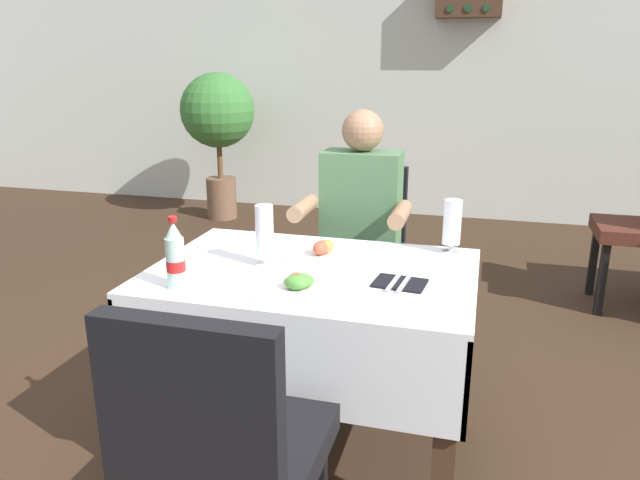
% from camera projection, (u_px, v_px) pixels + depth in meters
% --- Properties ---
extents(ground_plane, '(11.00, 11.00, 0.00)m').
position_uv_depth(ground_plane, '(279.00, 475.00, 2.22)').
color(ground_plane, '#382619').
extents(back_wall, '(11.00, 0.12, 3.02)m').
position_uv_depth(back_wall, '(421.00, 54.00, 5.54)').
color(back_wall, silver).
rests_on(back_wall, ground).
extents(main_dining_table, '(1.15, 0.80, 0.75)m').
position_uv_depth(main_dining_table, '(313.00, 314.00, 2.21)').
color(main_dining_table, white).
rests_on(main_dining_table, ground).
extents(chair_far_diner_seat, '(0.44, 0.50, 0.97)m').
position_uv_depth(chair_far_diner_seat, '(358.00, 255.00, 2.94)').
color(chair_far_diner_seat, black).
rests_on(chair_far_diner_seat, ground).
extents(chair_near_camera_side, '(0.44, 0.50, 0.97)m').
position_uv_depth(chair_near_camera_side, '(224.00, 449.00, 1.48)').
color(chair_near_camera_side, black).
rests_on(chair_near_camera_side, ground).
extents(seated_diner_far, '(0.50, 0.46, 1.26)m').
position_uv_depth(seated_diner_far, '(358.00, 230.00, 2.79)').
color(seated_diner_far, '#282D42').
rests_on(seated_diner_far, ground).
extents(plate_near_camera, '(0.23, 0.23, 0.06)m').
position_uv_depth(plate_near_camera, '(298.00, 285.00, 1.95)').
color(plate_near_camera, white).
rests_on(plate_near_camera, main_dining_table).
extents(plate_far_diner, '(0.22, 0.22, 0.07)m').
position_uv_depth(plate_far_diner, '(320.00, 251.00, 2.28)').
color(plate_far_diner, white).
rests_on(plate_far_diner, main_dining_table).
extents(beer_glass_left, '(0.07, 0.07, 0.21)m').
position_uv_depth(beer_glass_left, '(452.00, 225.00, 2.31)').
color(beer_glass_left, white).
rests_on(beer_glass_left, main_dining_table).
extents(beer_glass_middle, '(0.07, 0.07, 0.22)m').
position_uv_depth(beer_glass_middle, '(265.00, 235.00, 2.16)').
color(beer_glass_middle, white).
rests_on(beer_glass_middle, main_dining_table).
extents(cola_bottle_primary, '(0.06, 0.06, 0.24)m').
position_uv_depth(cola_bottle_primary, '(175.00, 257.00, 1.95)').
color(cola_bottle_primary, silver).
rests_on(cola_bottle_primary, main_dining_table).
extents(napkin_cutlery_set, '(0.18, 0.19, 0.01)m').
position_uv_depth(napkin_cutlery_set, '(400.00, 283.00, 2.01)').
color(napkin_cutlery_set, black).
rests_on(napkin_cutlery_set, main_dining_table).
extents(potted_plant_corner, '(0.68, 0.68, 1.35)m').
position_uv_depth(potted_plant_corner, '(218.00, 119.00, 5.52)').
color(potted_plant_corner, brown).
rests_on(potted_plant_corner, ground).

